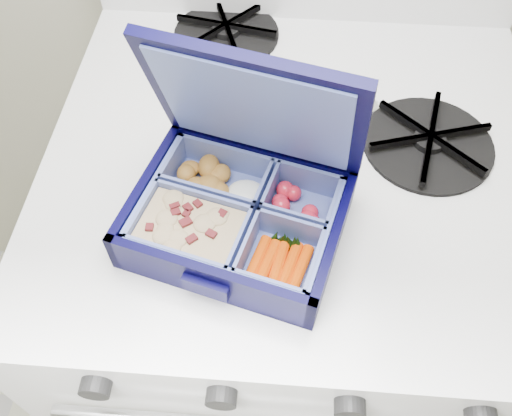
# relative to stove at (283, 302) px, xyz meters

# --- Properties ---
(stove) EXTENTS (0.65, 0.65, 0.97)m
(stove) POSITION_rel_stove_xyz_m (0.00, 0.00, 0.00)
(stove) COLOR white
(stove) RESTS_ON floor
(bento_box) EXTENTS (0.27, 0.23, 0.05)m
(bento_box) POSITION_rel_stove_xyz_m (-0.06, -0.15, 0.51)
(bento_box) COLOR black
(bento_box) RESTS_ON stove
(burner_grate) EXTENTS (0.21, 0.21, 0.02)m
(burner_grate) POSITION_rel_stove_xyz_m (0.17, 0.00, 0.50)
(burner_grate) COLOR black
(burner_grate) RESTS_ON stove
(burner_grate_rear) EXTENTS (0.19, 0.19, 0.02)m
(burner_grate_rear) POSITION_rel_stove_xyz_m (-0.12, 0.21, 0.50)
(burner_grate_rear) COLOR black
(burner_grate_rear) RESTS_ON stove
(fork) EXTENTS (0.14, 0.13, 0.01)m
(fork) POSITION_rel_stove_xyz_m (0.04, 0.01, 0.49)
(fork) COLOR #B7B7B7
(fork) RESTS_ON stove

